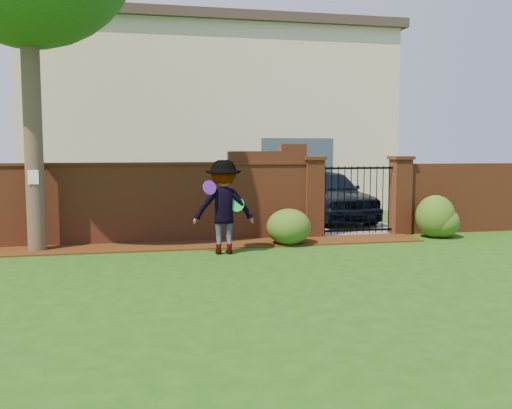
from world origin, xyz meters
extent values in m
cube|color=#1E4711|center=(0.00, 0.00, -0.01)|extent=(80.00, 80.00, 0.01)
cube|color=#351B09|center=(-0.95, 3.34, 0.01)|extent=(11.10, 1.08, 0.03)
cube|color=brown|center=(-2.15, 4.00, 0.85)|extent=(8.70, 0.25, 1.70)
cube|color=brown|center=(1.30, 4.00, 1.85)|extent=(1.80, 0.25, 0.30)
cube|color=brown|center=(1.90, 4.00, 2.08)|extent=(0.60, 0.25, 0.16)
cube|color=brown|center=(-2.15, 4.00, 1.73)|extent=(8.70, 0.31, 0.06)
cube|color=brown|center=(6.60, 4.00, 0.85)|extent=(4.00, 0.25, 1.70)
cube|color=brown|center=(2.40, 4.00, 0.90)|extent=(0.42, 0.42, 1.80)
cube|color=brown|center=(2.40, 4.00, 1.84)|extent=(0.50, 0.50, 0.08)
cube|color=brown|center=(4.60, 4.00, 0.90)|extent=(0.42, 0.42, 1.80)
cube|color=brown|center=(4.60, 4.00, 1.84)|extent=(0.50, 0.50, 0.08)
cylinder|color=black|center=(2.69, 4.00, 0.85)|extent=(0.02, 0.02, 1.60)
cylinder|color=black|center=(2.85, 4.00, 0.85)|extent=(0.02, 0.02, 1.60)
cylinder|color=black|center=(3.01, 4.00, 0.85)|extent=(0.02, 0.02, 1.60)
cylinder|color=black|center=(3.18, 4.00, 0.85)|extent=(0.02, 0.02, 1.60)
cylinder|color=black|center=(3.34, 4.00, 0.85)|extent=(0.02, 0.02, 1.60)
cylinder|color=black|center=(3.50, 4.00, 0.85)|extent=(0.02, 0.02, 1.60)
cylinder|color=black|center=(3.66, 4.00, 0.85)|extent=(0.02, 0.02, 1.60)
cylinder|color=black|center=(3.82, 4.00, 0.85)|extent=(0.02, 0.02, 1.60)
cylinder|color=black|center=(3.99, 4.00, 0.85)|extent=(0.02, 0.02, 1.60)
cylinder|color=black|center=(4.15, 4.00, 0.85)|extent=(0.02, 0.02, 1.60)
cylinder|color=black|center=(4.31, 4.00, 0.85)|extent=(0.02, 0.02, 1.60)
cube|color=black|center=(3.50, 4.00, 0.12)|extent=(1.78, 0.03, 0.05)
cube|color=black|center=(3.50, 4.00, 1.60)|extent=(1.78, 0.03, 0.05)
cube|color=slate|center=(3.50, 8.00, 0.01)|extent=(3.20, 8.00, 0.01)
cube|color=#EDE0C7|center=(1.00, 12.00, 3.00)|extent=(12.00, 6.00, 6.00)
cube|color=#384C5B|center=(3.50, 9.05, 1.20)|extent=(2.40, 0.12, 2.40)
cube|color=#3F332D|center=(1.00, 12.00, 6.15)|extent=(12.40, 6.40, 0.30)
imported|color=black|center=(3.70, 6.63, 0.75)|extent=(2.19, 4.56, 1.50)
cylinder|color=#4B382D|center=(-3.60, 3.40, 3.50)|extent=(0.36, 0.36, 7.00)
cube|color=white|center=(-3.60, 3.21, 1.50)|extent=(0.20, 0.01, 0.28)
ellipsoid|color=#265419|center=(1.55, 3.04, 0.39)|extent=(0.95, 0.95, 0.78)
ellipsoid|color=#265419|center=(5.14, 3.29, 0.49)|extent=(0.90, 0.90, 0.99)
ellipsoid|color=#265419|center=(5.27, 3.23, 0.36)|extent=(0.81, 0.81, 0.72)
imported|color=gray|center=(0.02, 2.32, 0.92)|extent=(1.25, 0.81, 1.84)
cylinder|color=#6A21D2|center=(-0.28, 2.10, 1.32)|extent=(0.28, 0.18, 0.27)
cylinder|color=green|center=(0.27, 2.22, 0.98)|extent=(0.29, 0.14, 0.29)
camera|label=1|loc=(-1.68, -8.46, 2.04)|focal=39.47mm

